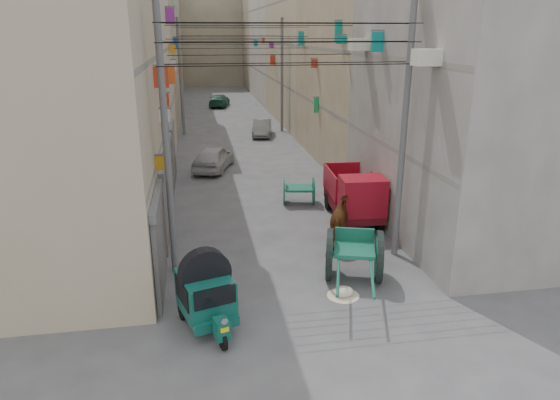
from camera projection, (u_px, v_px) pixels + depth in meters
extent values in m
plane|color=#49484B|center=(341.00, 384.00, 10.56)|extent=(140.00, 140.00, 0.00)
cube|color=tan|center=(11.00, 52.00, 14.67)|extent=(8.00, 10.00, 13.00)
cube|color=slate|center=(155.00, 156.00, 16.34)|extent=(0.25, 9.80, 0.18)
cube|color=slate|center=(147.00, 61.00, 15.38)|extent=(0.25, 9.80, 0.18)
cube|color=#B9AD9F|center=(86.00, 54.00, 25.10)|extent=(8.00, 12.00, 12.00)
cube|color=slate|center=(169.00, 108.00, 26.62)|extent=(0.25, 11.76, 0.18)
cube|color=slate|center=(164.00, 49.00, 25.65)|extent=(0.25, 11.76, 0.18)
cube|color=#A1957F|center=(119.00, 32.00, 36.92)|extent=(8.00, 14.00, 14.00)
cube|color=slate|center=(175.00, 84.00, 38.75)|extent=(0.25, 13.72, 0.18)
cube|color=slate|center=(173.00, 44.00, 37.79)|extent=(0.25, 13.72, 0.18)
cube|color=slate|center=(170.00, 1.00, 36.83)|extent=(0.25, 13.72, 0.18)
cube|color=#9B9791|center=(138.00, 44.00, 50.34)|extent=(8.00, 14.00, 11.80)
cube|color=slate|center=(179.00, 71.00, 51.82)|extent=(0.25, 13.72, 0.18)
cube|color=slate|center=(177.00, 40.00, 50.86)|extent=(0.25, 13.72, 0.18)
cube|color=slate|center=(175.00, 9.00, 49.90)|extent=(0.25, 13.72, 0.18)
cube|color=tan|center=(148.00, 34.00, 62.21)|extent=(8.00, 12.00, 13.50)
cube|color=slate|center=(181.00, 63.00, 63.96)|extent=(0.25, 11.76, 0.18)
cube|color=slate|center=(180.00, 39.00, 63.00)|extent=(0.25, 11.76, 0.18)
cube|color=slate|center=(178.00, 13.00, 62.04)|extent=(0.25, 11.76, 0.18)
cube|color=#9B9791|center=(507.00, 49.00, 17.21)|extent=(8.00, 10.00, 13.00)
cube|color=slate|center=(393.00, 147.00, 17.65)|extent=(0.25, 9.80, 0.18)
cube|color=slate|center=(400.00, 59.00, 16.69)|extent=(0.25, 9.80, 0.18)
cube|color=tan|center=(388.00, 52.00, 27.64)|extent=(8.00, 12.00, 12.00)
cube|color=slate|center=(319.00, 104.00, 27.92)|extent=(0.25, 11.76, 0.18)
cube|color=slate|center=(320.00, 48.00, 26.96)|extent=(0.25, 11.76, 0.18)
cube|color=tan|center=(328.00, 32.00, 39.46)|extent=(8.00, 14.00, 14.00)
cube|color=slate|center=(280.00, 82.00, 40.06)|extent=(0.25, 13.72, 0.18)
cube|color=slate|center=(280.00, 43.00, 39.10)|extent=(0.25, 13.72, 0.18)
cube|color=slate|center=(280.00, 2.00, 38.14)|extent=(0.25, 13.72, 0.18)
cube|color=#B9AD9F|center=(294.00, 43.00, 52.88)|extent=(8.00, 14.00, 11.80)
cube|color=slate|center=(258.00, 70.00, 53.13)|extent=(0.25, 13.72, 0.18)
cube|color=slate|center=(257.00, 40.00, 52.17)|extent=(0.25, 13.72, 0.18)
cube|color=slate|center=(257.00, 10.00, 51.21)|extent=(0.25, 13.72, 0.18)
cube|color=#A1957F|center=(274.00, 34.00, 64.75)|extent=(8.00, 12.00, 13.50)
cube|color=slate|center=(245.00, 63.00, 65.27)|extent=(0.25, 11.76, 0.18)
cube|color=slate|center=(245.00, 39.00, 64.31)|extent=(0.25, 11.76, 0.18)
cube|color=slate|center=(244.00, 14.00, 63.35)|extent=(0.25, 11.76, 0.18)
cube|color=#A1957F|center=(211.00, 36.00, 70.09)|extent=(22.00, 10.00, 13.00)
cube|color=#4E4E53|center=(160.00, 248.00, 14.00)|extent=(0.12, 3.00, 2.60)
cube|color=#5A5A5C|center=(156.00, 199.00, 13.54)|extent=(0.18, 3.20, 0.25)
cube|color=#4E4E53|center=(166.00, 205.00, 17.45)|extent=(0.12, 3.00, 2.60)
cube|color=#5A5A5C|center=(163.00, 165.00, 16.99)|extent=(0.18, 3.20, 0.25)
cube|color=#4E4E53|center=(170.00, 177.00, 20.91)|extent=(0.12, 3.00, 2.60)
cube|color=#5A5A5C|center=(168.00, 143.00, 20.45)|extent=(0.18, 3.20, 0.25)
cube|color=#4E4E53|center=(173.00, 156.00, 24.46)|extent=(0.12, 3.00, 2.60)
cube|color=#5A5A5C|center=(171.00, 126.00, 23.99)|extent=(0.18, 3.20, 0.25)
cube|color=#832588|center=(271.00, 45.00, 41.25)|extent=(0.38, 0.08, 0.41)
cube|color=orange|center=(181.00, 69.00, 47.63)|extent=(0.27, 0.08, 0.71)
cube|color=orange|center=(162.00, 163.00, 14.88)|extent=(0.44, 0.08, 0.42)
cube|color=#D75119|center=(170.00, 75.00, 23.05)|extent=(0.45, 0.08, 0.84)
cube|color=#0D8F8B|center=(256.00, 43.00, 51.16)|extent=(0.41, 0.08, 0.59)
cube|color=silver|center=(165.00, 116.00, 17.71)|extent=(0.38, 0.08, 0.44)
cube|color=red|center=(273.00, 60.00, 40.92)|extent=(0.43, 0.08, 0.72)
cube|color=red|center=(263.00, 41.00, 46.15)|extent=(0.28, 0.08, 0.44)
cube|color=#832588|center=(170.00, 16.00, 26.12)|extent=(0.48, 0.08, 0.84)
cube|color=red|center=(180.00, 72.00, 44.31)|extent=(0.31, 0.08, 0.44)
cube|color=red|center=(314.00, 64.00, 27.19)|extent=(0.35, 0.08, 0.45)
cube|color=#0D8F8B|center=(301.00, 39.00, 30.18)|extent=(0.34, 0.08, 0.79)
cube|color=red|center=(166.00, 100.00, 19.72)|extent=(0.28, 0.08, 0.52)
cube|color=#1753A3|center=(175.00, 43.00, 35.59)|extent=(0.28, 0.08, 0.74)
cube|color=#1D9F56|center=(316.00, 105.00, 27.42)|extent=(0.26, 0.08, 0.80)
cube|color=#1D9F56|center=(378.00, 43.00, 17.77)|extent=(0.34, 0.08, 0.55)
cube|color=red|center=(161.00, 77.00, 16.12)|extent=(0.47, 0.08, 0.67)
cube|color=orange|center=(172.00, 49.00, 27.73)|extent=(0.40, 0.08, 0.47)
cube|color=silver|center=(173.00, 65.00, 28.49)|extent=(0.32, 0.08, 0.55)
cube|color=#0D8F8B|center=(341.00, 40.00, 21.83)|extent=(0.47, 0.08, 0.35)
cube|color=#0D8F8B|center=(338.00, 31.00, 22.51)|extent=(0.32, 0.08, 0.89)
cube|color=#0D8F8B|center=(377.00, 42.00, 17.67)|extent=(0.44, 0.08, 0.69)
cube|color=orange|center=(153.00, 179.00, 14.55)|extent=(0.10, 3.20, 0.80)
cube|color=#832588|center=(167.00, 125.00, 22.95)|extent=(0.10, 3.20, 0.80)
cube|color=#D75119|center=(174.00, 94.00, 34.16)|extent=(0.10, 3.20, 0.80)
cube|color=#D75119|center=(178.00, 79.00, 45.36)|extent=(0.10, 3.20, 0.80)
cube|color=red|center=(415.00, 167.00, 15.84)|extent=(0.10, 3.20, 0.80)
cube|color=#1D9F56|center=(337.00, 120.00, 24.24)|extent=(0.10, 3.20, 0.80)
cube|color=#1753A3|center=(291.00, 92.00, 35.45)|extent=(0.10, 3.20, 0.80)
cube|color=#832588|center=(267.00, 77.00, 46.65)|extent=(0.10, 3.20, 0.80)
cube|color=beige|center=(427.00, 57.00, 13.75)|extent=(0.70, 0.55, 0.45)
cube|color=beige|center=(359.00, 44.00, 19.29)|extent=(0.70, 0.55, 0.45)
cylinder|color=#5A5A5C|center=(166.00, 145.00, 14.30)|extent=(0.20, 0.20, 8.00)
cylinder|color=#5A5A5C|center=(403.00, 136.00, 15.45)|extent=(0.20, 0.20, 8.00)
cylinder|color=#5A5A5C|center=(181.00, 78.00, 34.84)|extent=(0.20, 0.20, 8.00)
cylinder|color=#5A5A5C|center=(282.00, 76.00, 35.99)|extent=(0.20, 0.20, 8.00)
cylinder|color=black|center=(293.00, 65.00, 13.70)|extent=(7.40, 0.02, 0.02)
cylinder|color=black|center=(293.00, 42.00, 13.51)|extent=(7.40, 0.02, 0.02)
cylinder|color=black|center=(294.00, 23.00, 13.35)|extent=(7.40, 0.02, 0.02)
cylinder|color=black|center=(287.00, 63.00, 14.64)|extent=(7.40, 0.02, 0.02)
cylinder|color=black|center=(287.00, 42.00, 14.44)|extent=(7.40, 0.02, 0.02)
cylinder|color=black|center=(287.00, 23.00, 14.28)|extent=(7.40, 0.02, 0.02)
cylinder|color=black|center=(262.00, 55.00, 19.77)|extent=(7.40, 0.02, 0.02)
cylinder|color=black|center=(262.00, 39.00, 19.58)|extent=(7.40, 0.02, 0.02)
cylinder|color=black|center=(261.00, 25.00, 19.42)|extent=(7.40, 0.02, 0.02)
cylinder|color=black|center=(242.00, 48.00, 27.24)|extent=(7.40, 0.02, 0.02)
cylinder|color=black|center=(242.00, 37.00, 27.05)|extent=(7.40, 0.02, 0.02)
cylinder|color=black|center=(242.00, 27.00, 26.89)|extent=(7.40, 0.02, 0.02)
cylinder|color=black|center=(231.00, 45.00, 34.71)|extent=(7.40, 0.02, 0.02)
cylinder|color=black|center=(231.00, 36.00, 34.52)|extent=(7.40, 0.02, 0.02)
cylinder|color=black|center=(231.00, 28.00, 34.36)|extent=(7.40, 0.02, 0.02)
cylinder|color=black|center=(223.00, 340.00, 11.63)|extent=(0.24, 0.51, 0.50)
cylinder|color=black|center=(182.00, 310.00, 12.87)|extent=(0.24, 0.51, 0.50)
cylinder|color=black|center=(219.00, 302.00, 13.28)|extent=(0.24, 0.51, 0.50)
cube|color=#0D4D42|center=(207.00, 310.00, 12.56)|extent=(1.55, 1.94, 0.25)
cube|color=#0D4D42|center=(222.00, 328.00, 11.58)|extent=(0.41, 0.47, 0.49)
cylinder|color=silver|center=(224.00, 321.00, 11.30)|extent=(0.17, 0.09, 0.16)
cube|color=yellow|center=(225.00, 330.00, 11.36)|extent=(0.20, 0.08, 0.11)
cube|color=#0D4D42|center=(205.00, 291.00, 12.44)|extent=(1.54, 1.78, 0.85)
cube|color=black|center=(215.00, 297.00, 11.70)|extent=(1.00, 0.34, 0.49)
cube|color=black|center=(182.00, 293.00, 12.16)|extent=(0.34, 1.04, 0.58)
cube|color=black|center=(227.00, 283.00, 12.65)|extent=(0.34, 1.04, 0.58)
cube|color=silver|center=(217.00, 322.00, 11.90)|extent=(1.08, 0.36, 0.05)
cylinder|color=black|center=(329.00, 254.00, 14.86)|extent=(0.62, 1.55, 1.57)
cylinder|color=#155C46|center=(329.00, 254.00, 14.86)|extent=(0.54, 1.23, 1.22)
cylinder|color=#5A5A5C|center=(329.00, 254.00, 14.86)|extent=(0.29, 0.26, 0.20)
cylinder|color=black|center=(379.00, 257.00, 14.69)|extent=(0.62, 1.55, 1.57)
cylinder|color=#155C46|center=(379.00, 257.00, 14.69)|extent=(0.54, 1.23, 1.22)
cylinder|color=#5A5A5C|center=(379.00, 257.00, 14.69)|extent=(0.29, 0.26, 0.20)
cylinder|color=#5A5A5C|center=(354.00, 255.00, 14.77)|extent=(1.47, 0.53, 0.09)
cube|color=#155C46|center=(354.00, 249.00, 14.71)|extent=(1.48, 1.52, 0.11)
cube|color=#155C46|center=(355.00, 234.00, 15.16)|extent=(1.15, 0.43, 0.39)
cylinder|color=#155C46|center=(338.00, 273.00, 13.48)|extent=(0.82, 2.49, 0.08)
cylinder|color=#155C46|center=(372.00, 274.00, 13.37)|extent=(0.82, 2.49, 0.08)
cylinder|color=black|center=(342.00, 222.00, 18.49)|extent=(0.24, 0.74, 0.73)
cylinder|color=black|center=(328.00, 201.00, 20.79)|extent=(0.24, 0.74, 0.73)
cylinder|color=black|center=(379.00, 221.00, 18.64)|extent=(0.24, 0.74, 0.73)
cylinder|color=black|center=(362.00, 200.00, 20.94)|extent=(0.24, 0.74, 0.73)
cube|color=#550C14|center=(353.00, 205.00, 19.64)|extent=(1.82, 3.75, 0.39)
cube|color=maroon|center=(362.00, 196.00, 18.19)|extent=(1.67, 1.26, 1.39)
cube|color=black|center=(366.00, 198.00, 17.66)|extent=(1.44, 0.15, 0.61)
cube|color=#550C14|center=(349.00, 193.00, 20.11)|extent=(1.80, 2.53, 0.13)
cube|color=maroon|center=(330.00, 182.00, 19.88)|extent=(0.21, 2.44, 0.94)
cube|color=maroon|center=(370.00, 181.00, 20.05)|extent=(0.21, 2.44, 0.94)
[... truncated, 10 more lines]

